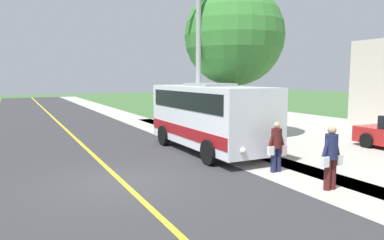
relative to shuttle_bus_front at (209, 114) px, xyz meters
The scene contains 9 objects.
ground_plane 5.45m from the shuttle_bus_front, 31.05° to the left, with size 120.00×120.00×0.00m, color #3D6633.
road_surface 5.45m from the shuttle_bus_front, 31.05° to the left, with size 8.00×100.00×0.01m, color #333335.
sidewalk 3.19m from the shuttle_bus_front, 104.99° to the left, with size 2.40×100.00×0.01m, color #B2ADA3.
road_centre_line 5.45m from the shuttle_bus_front, 31.05° to the left, with size 0.16×100.00×0.00m, color gold.
shuttle_bus_front is the anchor object (origin of this frame).
pedestrian_with_bags 6.04m from the shuttle_bus_front, 93.86° to the left, with size 0.72×0.34×1.77m.
pedestrian_waiting 3.93m from the shuttle_bus_front, 94.60° to the left, with size 0.72×0.34×1.64m.
street_light_pole 3.89m from the shuttle_bus_front, 101.78° to the right, with size 1.97×0.24×8.94m.
tree_curbside 5.33m from the shuttle_bus_front, 137.49° to the right, with size 5.01×5.01×7.64m.
Camera 1 is at (2.78, 10.17, 3.05)m, focal length 33.73 mm.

